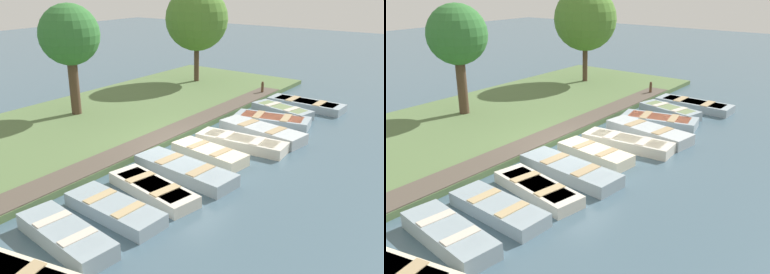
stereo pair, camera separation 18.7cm
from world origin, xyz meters
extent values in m
plane|color=#425B6B|center=(0.00, 0.00, 0.00)|extent=(80.00, 80.00, 0.00)
cube|color=#567042|center=(-5.00, 0.00, 0.10)|extent=(8.00, 24.00, 0.21)
cube|color=#51473D|center=(-1.54, 0.00, 0.12)|extent=(1.02, 18.22, 0.24)
cube|color=#8C9EA8|center=(0.98, -6.25, 0.21)|extent=(2.90, 1.28, 0.42)
cube|color=#4C709E|center=(0.98, -6.25, 0.40)|extent=(2.38, 1.01, 0.03)
cube|color=beige|center=(1.51, -6.31, 0.43)|extent=(0.38, 0.90, 0.03)
cube|color=beige|center=(0.44, -6.19, 0.43)|extent=(0.38, 0.90, 0.03)
cube|color=#8C9EA8|center=(0.97, -4.73, 0.18)|extent=(2.91, 1.16, 0.37)
cube|color=#994C33|center=(0.97, -4.73, 0.35)|extent=(2.38, 0.91, 0.03)
cube|color=tan|center=(1.51, -4.76, 0.38)|extent=(0.34, 0.93, 0.03)
cube|color=tan|center=(0.43, -4.70, 0.38)|extent=(0.34, 0.93, 0.03)
cube|color=beige|center=(1.01, -3.28, 0.17)|extent=(3.07, 1.48, 0.34)
cube|color=beige|center=(1.01, -3.28, 0.33)|extent=(2.51, 1.18, 0.03)
cube|color=tan|center=(1.56, -3.38, 0.35)|extent=(0.45, 0.93, 0.03)
cube|color=tan|center=(0.45, -3.18, 0.35)|extent=(0.45, 0.93, 0.03)
cube|color=#8C9EA8|center=(0.99, -1.79, 0.19)|extent=(3.50, 1.41, 0.39)
cube|color=#4C709E|center=(0.99, -1.79, 0.37)|extent=(2.87, 1.12, 0.03)
cube|color=tan|center=(1.64, -1.86, 0.40)|extent=(0.44, 1.03, 0.03)
cube|color=tan|center=(0.35, -1.73, 0.40)|extent=(0.44, 1.03, 0.03)
cube|color=beige|center=(0.86, -0.25, 0.19)|extent=(2.75, 1.27, 0.38)
cube|color=beige|center=(0.86, -0.25, 0.37)|extent=(2.25, 1.01, 0.03)
cube|color=tan|center=(1.36, -0.31, 0.40)|extent=(0.37, 0.91, 0.03)
cube|color=tan|center=(0.36, -0.19, 0.40)|extent=(0.37, 0.91, 0.03)
cube|color=beige|center=(1.20, 1.29, 0.18)|extent=(3.34, 1.23, 0.37)
cube|color=beige|center=(1.20, 1.29, 0.35)|extent=(2.74, 0.97, 0.03)
cube|color=beige|center=(1.82, 1.35, 0.38)|extent=(0.40, 0.91, 0.03)
cube|color=beige|center=(0.58, 1.24, 0.38)|extent=(0.40, 0.91, 0.03)
cube|color=#B2BCC1|center=(1.26, 2.74, 0.20)|extent=(3.52, 1.59, 0.41)
cube|color=#4C709E|center=(1.26, 2.74, 0.39)|extent=(2.88, 1.26, 0.03)
cube|color=tan|center=(1.90, 2.64, 0.42)|extent=(0.49, 1.03, 0.03)
cube|color=tan|center=(0.63, 2.84, 0.42)|extent=(0.49, 1.03, 0.03)
cube|color=#8C9EA8|center=(0.94, 4.27, 0.18)|extent=(3.22, 1.79, 0.37)
cube|color=#994C33|center=(0.94, 4.27, 0.35)|extent=(2.63, 1.42, 0.03)
cube|color=tan|center=(1.51, 4.39, 0.38)|extent=(0.53, 1.11, 0.03)
cube|color=tan|center=(0.38, 4.14, 0.38)|extent=(0.53, 1.11, 0.03)
cube|color=#8C9EA8|center=(0.71, 5.72, 0.20)|extent=(2.88, 1.57, 0.40)
cube|color=#6B7F51|center=(0.71, 5.72, 0.38)|extent=(2.36, 1.25, 0.03)
cube|color=beige|center=(1.22, 5.60, 0.41)|extent=(0.47, 0.93, 0.03)
cube|color=beige|center=(0.21, 5.84, 0.41)|extent=(0.47, 0.93, 0.03)
cube|color=#8C9EA8|center=(1.14, 7.40, 0.18)|extent=(3.50, 1.19, 0.35)
cube|color=beige|center=(1.14, 7.40, 0.34)|extent=(2.87, 0.93, 0.03)
cube|color=tan|center=(1.80, 7.38, 0.37)|extent=(0.37, 1.03, 0.03)
cube|color=tan|center=(0.48, 7.41, 0.37)|extent=(0.37, 1.03, 0.03)
cylinder|color=brown|center=(-1.50, 8.09, 0.36)|extent=(0.13, 0.13, 0.71)
sphere|color=brown|center=(-1.50, 8.09, 0.73)|extent=(0.12, 0.12, 0.12)
cylinder|color=#4C3828|center=(-6.32, 0.10, 1.44)|extent=(0.42, 0.42, 2.88)
sphere|color=#337033|center=(-6.32, 0.10, 3.57)|extent=(2.50, 2.50, 2.50)
cylinder|color=#4C3828|center=(-5.82, 8.32, 1.35)|extent=(0.28, 0.28, 2.70)
sphere|color=#4C7A2D|center=(-5.82, 8.32, 3.64)|extent=(3.44, 3.44, 3.44)
camera|label=1|loc=(8.22, -11.27, 5.70)|focal=40.00mm
camera|label=2|loc=(8.37, -11.16, 5.70)|focal=40.00mm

